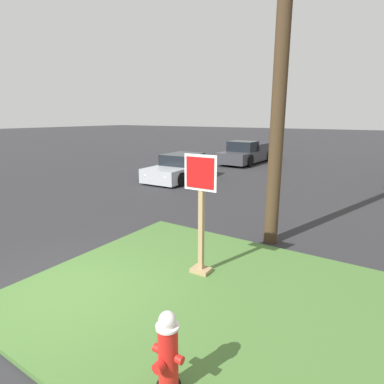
% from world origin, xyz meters
% --- Properties ---
extents(ground_plane, '(160.00, 160.00, 0.00)m').
position_xyz_m(ground_plane, '(0.00, 0.00, 0.00)').
color(ground_plane, '#2B2B2D').
extents(grass_corner_patch, '(5.80, 5.22, 0.08)m').
position_xyz_m(grass_corner_patch, '(1.93, 1.28, 0.04)').
color(grass_corner_patch, '#477033').
rests_on(grass_corner_patch, ground).
extents(fire_hydrant, '(0.38, 0.34, 0.98)m').
position_xyz_m(fire_hydrant, '(2.79, -0.63, 0.55)').
color(fire_hydrant, black).
rests_on(fire_hydrant, grass_corner_patch).
extents(stop_sign, '(0.66, 0.29, 2.31)m').
position_xyz_m(stop_sign, '(1.64, 1.89, 1.18)').
color(stop_sign, '#A3845B').
rests_on(stop_sign, grass_corner_patch).
extents(manhole_cover, '(0.70, 0.70, 0.02)m').
position_xyz_m(manhole_cover, '(-0.68, 2.41, 0.01)').
color(manhole_cover, black).
rests_on(manhole_cover, ground).
extents(parked_sedan_silver, '(2.04, 4.20, 1.25)m').
position_xyz_m(parked_sedan_silver, '(-4.33, 9.65, 0.54)').
color(parked_sedan_silver, '#ADB2B7').
rests_on(parked_sedan_silver, ground).
extents(pickup_truck_charcoal, '(2.11, 5.30, 1.48)m').
position_xyz_m(pickup_truck_charcoal, '(-3.92, 16.68, 0.62)').
color(pickup_truck_charcoal, '#38383D').
rests_on(pickup_truck_charcoal, ground).
extents(utility_pole, '(1.32, 0.33, 9.14)m').
position_xyz_m(utility_pole, '(2.18, 4.32, 4.70)').
color(utility_pole, '#42301E').
rests_on(utility_pole, ground).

